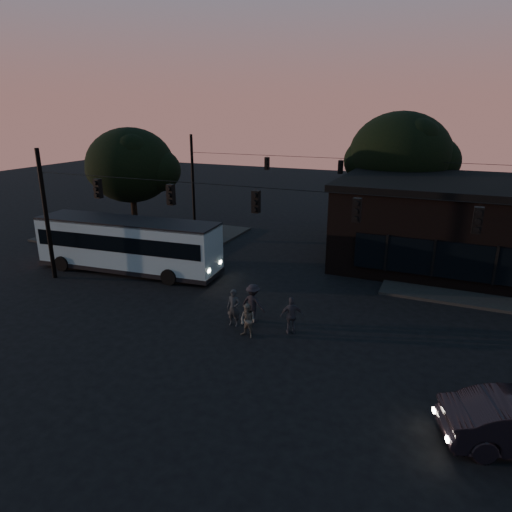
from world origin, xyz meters
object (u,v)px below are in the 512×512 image
at_px(building, 466,224).
at_px(pedestrian_c, 292,315).
at_px(pedestrian_a, 234,308).
at_px(bus, 128,243).
at_px(pedestrian_b, 248,321).
at_px(pedestrian_d, 253,303).

distance_m(building, pedestrian_c, 14.86).
distance_m(pedestrian_a, pedestrian_c, 2.70).
bearing_deg(bus, pedestrian_b, -30.49).
height_order(building, bus, building).
relative_size(building, pedestrian_d, 8.27).
xyz_separation_m(bus, pedestrian_d, (9.80, -3.41, -0.88)).
bearing_deg(building, bus, -153.59).
distance_m(bus, pedestrian_c, 12.46).
height_order(pedestrian_c, pedestrian_d, pedestrian_d).
bearing_deg(pedestrian_b, pedestrian_c, 46.89).
xyz_separation_m(pedestrian_a, pedestrian_c, (2.68, 0.32, -0.02)).
bearing_deg(pedestrian_b, building, 72.03).
height_order(building, pedestrian_d, building).
bearing_deg(pedestrian_a, bus, 153.93).
bearing_deg(pedestrian_a, pedestrian_c, 5.14).
distance_m(bus, pedestrian_b, 11.37).
relative_size(pedestrian_b, pedestrian_c, 0.90).
xyz_separation_m(bus, pedestrian_c, (11.83, -3.81, -0.96)).
bearing_deg(pedestrian_c, pedestrian_d, -39.50).
bearing_deg(pedestrian_b, bus, 167.11).
height_order(pedestrian_a, pedestrian_d, pedestrian_d).
height_order(bus, pedestrian_c, bus).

